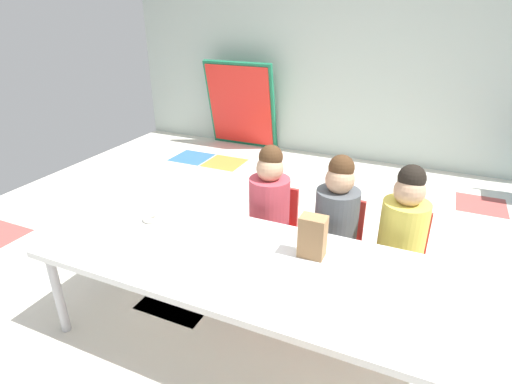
{
  "coord_description": "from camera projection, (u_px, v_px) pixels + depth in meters",
  "views": [
    {
      "loc": [
        0.84,
        -2.16,
        1.7
      ],
      "look_at": [
        0.03,
        -0.37,
        0.79
      ],
      "focal_mm": 28.78,
      "sensor_mm": 36.0,
      "label": 1
    }
  ],
  "objects": [
    {
      "name": "craft_table",
      "position": [
        251.0,
        266.0,
        2.05
      ],
      "size": [
        2.18,
        0.81,
        0.54
      ],
      "color": "white",
      "rests_on": "ground_plane"
    },
    {
      "name": "folded_activity_table",
      "position": [
        241.0,
        105.0,
        5.14
      ],
      "size": [
        0.9,
        0.29,
        1.09
      ],
      "color": "#19724C",
      "rests_on": "ground_plane"
    },
    {
      "name": "seated_child_far_right",
      "position": [
        404.0,
        227.0,
        2.31
      ],
      "size": [
        0.32,
        0.31,
        0.92
      ],
      "color": "red",
      "rests_on": "ground_plane"
    },
    {
      "name": "ground_plane",
      "position": [
        274.0,
        276.0,
        2.83
      ],
      "size": [
        5.83,
        5.26,
        0.02
      ],
      "color": "silver"
    },
    {
      "name": "donut_powdered_on_plate",
      "position": [
        151.0,
        218.0,
        2.38
      ],
      "size": [
        0.1,
        0.1,
        0.03
      ],
      "primitive_type": "torus",
      "color": "white",
      "rests_on": "craft_table"
    },
    {
      "name": "paper_bag_brown",
      "position": [
        313.0,
        237.0,
        2.03
      ],
      "size": [
        0.13,
        0.09,
        0.22
      ],
      "primitive_type": "cube",
      "color": "#9E754C",
      "rests_on": "craft_table"
    },
    {
      "name": "paper_plate_near_edge",
      "position": [
        151.0,
        221.0,
        2.39
      ],
      "size": [
        0.18,
        0.18,
        0.01
      ],
      "primitive_type": "cylinder",
      "color": "white",
      "rests_on": "craft_table"
    },
    {
      "name": "paper_plate_center_table",
      "position": [
        211.0,
        231.0,
        2.29
      ],
      "size": [
        0.18,
        0.18,
        0.01
      ],
      "primitive_type": "cylinder",
      "color": "white",
      "rests_on": "craft_table"
    },
    {
      "name": "seated_child_near_camera",
      "position": [
        270.0,
        201.0,
        2.62
      ],
      "size": [
        0.34,
        0.34,
        0.92
      ],
      "color": "red",
      "rests_on": "ground_plane"
    },
    {
      "name": "back_wall",
      "position": [
        367.0,
        37.0,
        4.42
      ],
      "size": [
        5.83,
        0.1,
        2.75
      ],
      "primitive_type": "cube",
      "color": "#B2C1B7",
      "rests_on": "ground_plane"
    },
    {
      "name": "seated_child_middle_seat",
      "position": [
        337.0,
        214.0,
        2.45
      ],
      "size": [
        0.33,
        0.33,
        0.92
      ],
      "color": "red",
      "rests_on": "ground_plane"
    }
  ]
}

